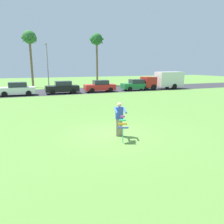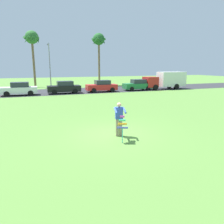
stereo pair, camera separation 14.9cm
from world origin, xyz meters
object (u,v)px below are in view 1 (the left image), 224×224
at_px(parked_car_red, 100,86).
at_px(parked_truck_red_cab, 165,80).
at_px(palm_tree_right_near, 30,40).
at_px(streetlight_pole, 47,63).
at_px(parked_car_white, 17,89).
at_px(person_kite_flyer, 119,118).
at_px(parked_car_black, 62,88).
at_px(kite_held, 123,125).
at_px(palm_tree_centre_far, 97,42).
at_px(parked_car_green, 136,85).

xyz_separation_m(parked_car_red, parked_truck_red_cab, (10.54, 0.00, 0.64)).
distance_m(palm_tree_right_near, streetlight_pole, 4.95).
xyz_separation_m(parked_car_white, parked_truck_red_cab, (21.02, 0.00, 0.64)).
height_order(person_kite_flyer, parked_car_black, person_kite_flyer).
relative_size(kite_held, palm_tree_centre_far, 0.13).
bearing_deg(parked_car_green, palm_tree_right_near, 144.15).
bearing_deg(parked_truck_red_cab, parked_car_red, -180.00).
distance_m(person_kite_flyer, parked_car_black, 18.52).
height_order(parked_car_green, palm_tree_right_near, palm_tree_right_near).
bearing_deg(palm_tree_right_near, parked_car_red, -50.15).
bearing_deg(palm_tree_centre_far, streetlight_pole, -162.73).
relative_size(parked_car_red, streetlight_pole, 0.61).
bearing_deg(kite_held, streetlight_pole, 91.90).
bearing_deg(parked_truck_red_cab, palm_tree_right_near, 151.93).
relative_size(kite_held, parked_car_white, 0.28).
distance_m(person_kite_flyer, parked_car_white, 19.30).
bearing_deg(person_kite_flyer, kite_held, -101.88).
bearing_deg(palm_tree_right_near, streetlight_pole, -46.41).
height_order(kite_held, streetlight_pole, streetlight_pole).
bearing_deg(palm_tree_right_near, parked_truck_red_cab, -28.07).
distance_m(person_kite_flyer, kite_held, 0.83).
xyz_separation_m(parked_car_red, palm_tree_centre_far, (2.91, 10.50, 7.06)).
bearing_deg(parked_car_green, parked_truck_red_cab, 0.00).
height_order(parked_truck_red_cab, palm_tree_centre_far, palm_tree_centre_far).
distance_m(kite_held, parked_truck_red_cab, 24.95).
bearing_deg(streetlight_pole, parked_truck_red_cab, -24.75).
distance_m(kite_held, parked_car_green, 22.14).
xyz_separation_m(palm_tree_right_near, streetlight_pole, (2.32, -2.44, -3.63)).
xyz_separation_m(parked_car_white, parked_car_black, (5.38, 0.00, 0.00)).
distance_m(parked_car_black, streetlight_pole, 8.40).
distance_m(parked_car_red, parked_truck_red_cab, 10.56).
bearing_deg(kite_held, parked_car_black, 89.62).
distance_m(parked_car_black, parked_truck_red_cab, 15.66).
height_order(parked_car_white, streetlight_pole, streetlight_pole).
bearing_deg(person_kite_flyer, streetlight_pole, 92.32).
distance_m(person_kite_flyer, parked_truck_red_cab, 24.22).
xyz_separation_m(person_kite_flyer, streetlight_pole, (-1.06, 26.21, 3.05)).
relative_size(parked_truck_red_cab, palm_tree_right_near, 0.74).
relative_size(person_kite_flyer, kite_held, 1.44).
distance_m(palm_tree_centre_far, streetlight_pole, 10.22).
distance_m(parked_car_white, parked_car_red, 10.49).
relative_size(parked_car_red, palm_tree_right_near, 0.47).
bearing_deg(parked_truck_red_cab, parked_car_white, -180.00).
relative_size(parked_car_green, palm_tree_right_near, 0.46).
bearing_deg(parked_car_green, parked_car_white, -180.00).
bearing_deg(parked_car_white, palm_tree_right_near, 78.65).
relative_size(kite_held, parked_car_black, 0.28).
xyz_separation_m(parked_car_white, palm_tree_centre_far, (13.40, 10.50, 7.06)).
height_order(parked_car_white, palm_tree_centre_far, palm_tree_centre_far).
relative_size(parked_car_black, parked_car_red, 0.99).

